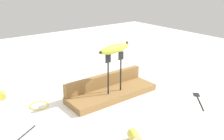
# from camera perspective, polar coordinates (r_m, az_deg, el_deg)

# --- Properties ---
(ground_plane) EXTENTS (3.00, 3.00, 0.00)m
(ground_plane) POSITION_cam_1_polar(r_m,az_deg,el_deg) (1.20, 0.00, -5.83)
(ground_plane) COLOR white
(wooden_board) EXTENTS (0.43, 0.15, 0.03)m
(wooden_board) POSITION_cam_1_polar(r_m,az_deg,el_deg) (1.19, 0.00, -5.19)
(wooden_board) COLOR olive
(wooden_board) RESTS_ON ground
(board_backstop) EXTENTS (0.42, 0.03, 0.06)m
(board_backstop) POSITION_cam_1_polar(r_m,az_deg,el_deg) (1.22, -1.72, -2.32)
(board_backstop) COLOR olive
(board_backstop) RESTS_ON wooden_board
(fork_stand_center) EXTENTS (0.10, 0.01, 0.18)m
(fork_stand_center) POSITION_cam_1_polar(r_m,az_deg,el_deg) (1.13, 0.58, 0.18)
(fork_stand_center) COLOR black
(fork_stand_center) RESTS_ON wooden_board
(banana_raised_center) EXTENTS (0.18, 0.06, 0.04)m
(banana_raised_center) POSITION_cam_1_polar(r_m,az_deg,el_deg) (1.10, 0.59, 4.71)
(banana_raised_center) COLOR #B2C138
(banana_raised_center) RESTS_ON fork_stand_center
(fork_fallen_far) EXTENTS (0.13, 0.14, 0.01)m
(fork_fallen_far) POSITION_cam_1_polar(r_m,az_deg,el_deg) (1.23, 18.56, -5.98)
(fork_fallen_far) COLOR black
(fork_fallen_far) RESTS_ON ground
(banana_chunk_near) EXTENTS (0.05, 0.06, 0.04)m
(banana_chunk_near) POSITION_cam_1_polar(r_m,az_deg,el_deg) (0.89, 4.98, -14.54)
(banana_chunk_near) COLOR #DBD147
(banana_chunk_near) RESTS_ON ground
(banana_chunk_far) EXTENTS (0.04, 0.05, 0.03)m
(banana_chunk_far) POSITION_cam_1_polar(r_m,az_deg,el_deg) (1.27, -23.10, -5.14)
(banana_chunk_far) COLOR #DBD147
(banana_chunk_far) RESTS_ON ground
(wire_coil) EXTENTS (0.08, 0.08, 0.01)m
(wire_coil) POSITION_cam_1_polar(r_m,az_deg,el_deg) (1.15, -15.82, -7.49)
(wire_coil) COLOR gold
(wire_coil) RESTS_ON ground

